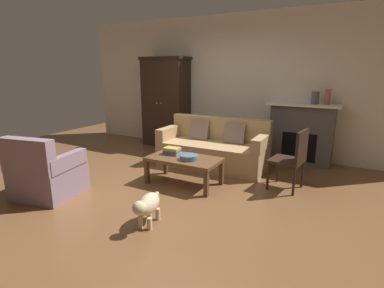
{
  "coord_description": "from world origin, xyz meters",
  "views": [
    {
      "loc": [
        2.42,
        -3.45,
        1.73
      ],
      "look_at": [
        0.14,
        0.65,
        0.55
      ],
      "focal_mm": 28.15,
      "sensor_mm": 36.0,
      "label": 1
    }
  ],
  "objects_px": {
    "fireplace": "(301,133)",
    "dog": "(148,205)",
    "coffee_table": "(184,161)",
    "armoire": "(166,102)",
    "fruit_bowl": "(189,157)",
    "side_chair_wooden": "(293,156)",
    "couch": "(214,149)",
    "book_stack": "(172,151)",
    "mantel_vase_terracotta": "(328,97)",
    "mantel_vase_slate": "(315,98)",
    "armchair_near_left": "(46,174)"
  },
  "relations": [
    {
      "from": "fruit_bowl",
      "to": "mantel_vase_terracotta",
      "type": "bearing_deg",
      "value": 51.38
    },
    {
      "from": "armoire",
      "to": "book_stack",
      "type": "xyz_separation_m",
      "value": [
        1.34,
        -1.84,
        -0.52
      ]
    },
    {
      "from": "armchair_near_left",
      "to": "mantel_vase_terracotta",
      "type": "bearing_deg",
      "value": 46.15
    },
    {
      "from": "fruit_bowl",
      "to": "mantel_vase_slate",
      "type": "relative_size",
      "value": 1.23
    },
    {
      "from": "armoire",
      "to": "mantel_vase_terracotta",
      "type": "relative_size",
      "value": 7.29
    },
    {
      "from": "book_stack",
      "to": "dog",
      "type": "height_order",
      "value": "book_stack"
    },
    {
      "from": "armoire",
      "to": "coffee_table",
      "type": "distance_m",
      "value": 2.57
    },
    {
      "from": "couch",
      "to": "coffee_table",
      "type": "relative_size",
      "value": 1.77
    },
    {
      "from": "fireplace",
      "to": "side_chair_wooden",
      "type": "height_order",
      "value": "fireplace"
    },
    {
      "from": "armoire",
      "to": "fruit_bowl",
      "type": "bearing_deg",
      "value": -48.89
    },
    {
      "from": "mantel_vase_slate",
      "to": "mantel_vase_terracotta",
      "type": "bearing_deg",
      "value": 0.0
    },
    {
      "from": "fireplace",
      "to": "couch",
      "type": "distance_m",
      "value": 1.66
    },
    {
      "from": "fruit_bowl",
      "to": "fireplace",
      "type": "bearing_deg",
      "value": 58.8
    },
    {
      "from": "book_stack",
      "to": "mantel_vase_slate",
      "type": "relative_size",
      "value": 1.21
    },
    {
      "from": "side_chair_wooden",
      "to": "mantel_vase_terracotta",
      "type": "bearing_deg",
      "value": 80.16
    },
    {
      "from": "fireplace",
      "to": "armchair_near_left",
      "type": "height_order",
      "value": "fireplace"
    },
    {
      "from": "mantel_vase_slate",
      "to": "dog",
      "type": "relative_size",
      "value": 0.39
    },
    {
      "from": "coffee_table",
      "to": "book_stack",
      "type": "distance_m",
      "value": 0.29
    },
    {
      "from": "coffee_table",
      "to": "armchair_near_left",
      "type": "xyz_separation_m",
      "value": [
        -1.43,
        -1.32,
        -0.05
      ]
    },
    {
      "from": "fireplace",
      "to": "dog",
      "type": "distance_m",
      "value": 3.47
    },
    {
      "from": "book_stack",
      "to": "side_chair_wooden",
      "type": "height_order",
      "value": "side_chair_wooden"
    },
    {
      "from": "couch",
      "to": "fruit_bowl",
      "type": "bearing_deg",
      "value": -84.76
    },
    {
      "from": "mantel_vase_terracotta",
      "to": "side_chair_wooden",
      "type": "xyz_separation_m",
      "value": [
        -0.25,
        -1.42,
        -0.74
      ]
    },
    {
      "from": "fruit_bowl",
      "to": "mantel_vase_terracotta",
      "type": "distance_m",
      "value": 2.71
    },
    {
      "from": "fireplace",
      "to": "armchair_near_left",
      "type": "distance_m",
      "value": 4.34
    },
    {
      "from": "couch",
      "to": "coffee_table",
      "type": "height_order",
      "value": "couch"
    },
    {
      "from": "couch",
      "to": "mantel_vase_slate",
      "type": "distance_m",
      "value": 2.0
    },
    {
      "from": "fruit_bowl",
      "to": "mantel_vase_slate",
      "type": "bearing_deg",
      "value": 55.01
    },
    {
      "from": "armoire",
      "to": "mantel_vase_terracotta",
      "type": "bearing_deg",
      "value": 1.03
    },
    {
      "from": "coffee_table",
      "to": "mantel_vase_terracotta",
      "type": "relative_size",
      "value": 4.05
    },
    {
      "from": "coffee_table",
      "to": "armoire",
      "type": "bearing_deg",
      "value": 129.79
    },
    {
      "from": "book_stack",
      "to": "mantel_vase_slate",
      "type": "distance_m",
      "value": 2.72
    },
    {
      "from": "armoire",
      "to": "mantel_vase_terracotta",
      "type": "xyz_separation_m",
      "value": [
        3.33,
        0.06,
        0.26
      ]
    },
    {
      "from": "couch",
      "to": "armchair_near_left",
      "type": "height_order",
      "value": "armchair_near_left"
    },
    {
      "from": "side_chair_wooden",
      "to": "armoire",
      "type": "bearing_deg",
      "value": 156.2
    },
    {
      "from": "fireplace",
      "to": "armoire",
      "type": "bearing_deg",
      "value": -178.49
    },
    {
      "from": "book_stack",
      "to": "armchair_near_left",
      "type": "xyz_separation_m",
      "value": [
        -1.18,
        -1.39,
        -0.16
      ]
    },
    {
      "from": "mantel_vase_slate",
      "to": "side_chair_wooden",
      "type": "bearing_deg",
      "value": -91.87
    },
    {
      "from": "fireplace",
      "to": "book_stack",
      "type": "xyz_separation_m",
      "value": [
        -1.61,
        -1.92,
        -0.09
      ]
    },
    {
      "from": "couch",
      "to": "side_chair_wooden",
      "type": "xyz_separation_m",
      "value": [
        1.47,
        -0.48,
        0.19
      ]
    },
    {
      "from": "side_chair_wooden",
      "to": "dog",
      "type": "xyz_separation_m",
      "value": [
        -1.2,
        -1.85,
        -0.27
      ]
    },
    {
      "from": "side_chair_wooden",
      "to": "dog",
      "type": "height_order",
      "value": "side_chair_wooden"
    },
    {
      "from": "mantel_vase_slate",
      "to": "armoire",
      "type": "bearing_deg",
      "value": -178.9
    },
    {
      "from": "couch",
      "to": "fruit_bowl",
      "type": "xyz_separation_m",
      "value": [
        0.1,
        -1.08,
        0.14
      ]
    },
    {
      "from": "coffee_table",
      "to": "armchair_near_left",
      "type": "bearing_deg",
      "value": -137.44
    },
    {
      "from": "couch",
      "to": "coffee_table",
      "type": "bearing_deg",
      "value": -90.89
    },
    {
      "from": "coffee_table",
      "to": "mantel_vase_slate",
      "type": "xyz_separation_m",
      "value": [
        1.53,
        1.98,
        0.86
      ]
    },
    {
      "from": "mantel_vase_terracotta",
      "to": "dog",
      "type": "distance_m",
      "value": 3.71
    },
    {
      "from": "couch",
      "to": "fruit_bowl",
      "type": "relative_size",
      "value": 7.17
    },
    {
      "from": "book_stack",
      "to": "armoire",
      "type": "bearing_deg",
      "value": 126.1
    }
  ]
}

